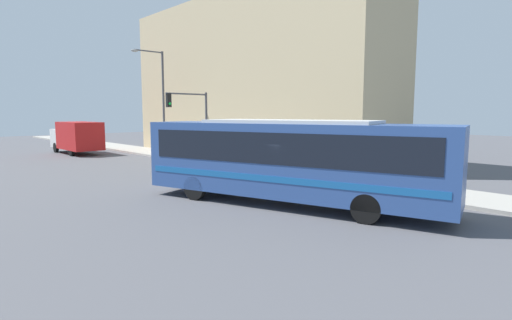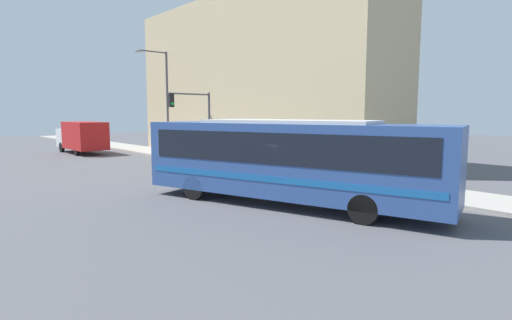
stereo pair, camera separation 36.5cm
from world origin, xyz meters
name	(u,v)px [view 1 (the left image)]	position (x,y,z in m)	size (l,w,h in m)	color
ground_plane	(276,203)	(0.00, 0.00, 0.00)	(120.00, 120.00, 0.00)	#515156
sidewalk	(162,154)	(6.16, 20.00, 0.08)	(3.32, 70.00, 0.17)	#A8A399
building_facade	(248,79)	(10.82, 13.79, 6.43)	(6.00, 25.58, 12.85)	tan
city_bus	(289,156)	(0.09, -0.63, 1.95)	(6.00, 12.55, 3.37)	#2D4C8C
delivery_truck	(77,136)	(1.00, 25.83, 1.56)	(2.45, 7.10, 2.84)	#B21919
fire_hydrant	(276,166)	(5.10, 4.95, 0.55)	(0.27, 0.36, 0.78)	red
traffic_light_pole	(192,114)	(4.08, 12.01, 3.55)	(3.28, 0.35, 4.90)	#47474C
parking_meter	(248,156)	(5.10, 7.45, 0.97)	(0.14, 0.14, 1.17)	#47474C
street_lamp	(160,95)	(5.02, 18.05, 5.08)	(2.76, 0.28, 8.38)	#47474C
pedestrian_near_corner	(313,158)	(6.39, 3.29, 1.07)	(0.34, 0.34, 1.76)	#47382D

